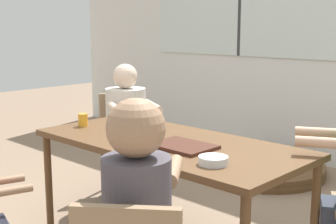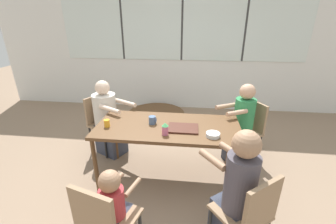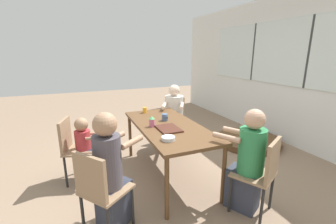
% 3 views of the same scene
% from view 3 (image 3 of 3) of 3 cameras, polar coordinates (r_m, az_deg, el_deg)
% --- Properties ---
extents(ground_plane, '(16.00, 16.00, 0.00)m').
position_cam_3_polar(ground_plane, '(3.42, 0.00, -15.66)').
color(ground_plane, '#8C725B').
extents(wall_back_with_windows, '(8.40, 0.08, 2.80)m').
position_cam_3_polar(wall_back_with_windows, '(4.65, 31.97, 8.88)').
color(wall_back_with_windows, silver).
rests_on(wall_back_with_windows, ground_plane).
extents(dining_table, '(1.75, 0.81, 0.77)m').
position_cam_3_polar(dining_table, '(3.12, 0.00, -4.35)').
color(dining_table, brown).
rests_on(dining_table, ground_plane).
extents(chair_for_woman_green_shirt, '(0.54, 0.54, 0.89)m').
position_cam_3_polar(chair_for_woman_green_shirt, '(4.39, 1.66, -0.98)').
color(chair_for_woman_green_shirt, '#937556').
rests_on(chair_for_woman_green_shirt, ground_plane).
extents(chair_for_man_blue_shirt, '(0.54, 0.54, 0.89)m').
position_cam_3_polar(chair_for_man_blue_shirt, '(2.64, 22.85, -13.45)').
color(chair_for_man_blue_shirt, '#937556').
rests_on(chair_for_man_blue_shirt, ground_plane).
extents(chair_for_man_teal_shirt, '(0.56, 0.56, 0.89)m').
position_cam_3_polar(chair_for_man_teal_shirt, '(2.28, -17.14, -17.71)').
color(chair_for_man_teal_shirt, '#937556').
rests_on(chair_for_man_teal_shirt, ground_plane).
extents(chair_for_toddler, '(0.50, 0.50, 0.89)m').
position_cam_3_polar(chair_for_toddler, '(3.31, -22.92, -7.61)').
color(chair_for_toddler, '#937556').
rests_on(chair_for_toddler, ground_plane).
extents(person_woman_green_shirt, '(0.70, 0.59, 1.16)m').
position_cam_3_polar(person_woman_green_shirt, '(4.23, 1.50, -1.82)').
color(person_woman_green_shirt, '#333847').
rests_on(person_woman_green_shirt, ground_plane).
extents(person_man_blue_shirt, '(0.58, 0.49, 1.18)m').
position_cam_3_polar(person_man_blue_shirt, '(2.68, 19.50, -12.46)').
color(person_man_blue_shirt, '#333847').
rests_on(person_man_blue_shirt, ground_plane).
extents(person_man_teal_shirt, '(0.51, 0.54, 1.22)m').
position_cam_3_polar(person_man_teal_shirt, '(2.35, -14.33, -15.21)').
color(person_man_teal_shirt, '#333847').
rests_on(person_man_teal_shirt, ground_plane).
extents(person_toddler, '(0.30, 0.41, 0.91)m').
position_cam_3_polar(person_toddler, '(3.31, -20.11, -9.30)').
color(person_toddler, '#333847').
rests_on(person_toddler, ground_plane).
extents(food_tray_dark, '(0.36, 0.26, 0.02)m').
position_cam_3_polar(food_tray_dark, '(2.90, 0.14, -4.26)').
color(food_tray_dark, '#472319').
rests_on(food_tray_dark, dining_table).
extents(coffee_mug, '(0.09, 0.09, 0.10)m').
position_cam_3_polar(coffee_mug, '(3.27, -0.81, -1.35)').
color(coffee_mug, slate).
rests_on(coffee_mug, dining_table).
extents(sippy_cup, '(0.08, 0.08, 0.15)m').
position_cam_3_polar(sippy_cup, '(3.00, -4.11, -2.35)').
color(sippy_cup, '#CC668C').
rests_on(sippy_cup, dining_table).
extents(juice_glass, '(0.07, 0.07, 0.09)m').
position_cam_3_polar(juice_glass, '(3.71, -5.93, 0.49)').
color(juice_glass, gold).
rests_on(juice_glass, dining_table).
extents(bowl_white_shallow, '(0.15, 0.15, 0.04)m').
position_cam_3_polar(bowl_white_shallow, '(2.55, 0.07, -6.73)').
color(bowl_white_shallow, silver).
rests_on(bowl_white_shallow, dining_table).
extents(folded_table_stack, '(1.21, 1.21, 0.12)m').
position_cam_3_polar(folded_table_stack, '(4.71, 19.72, -6.86)').
color(folded_table_stack, brown).
rests_on(folded_table_stack, ground_plane).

